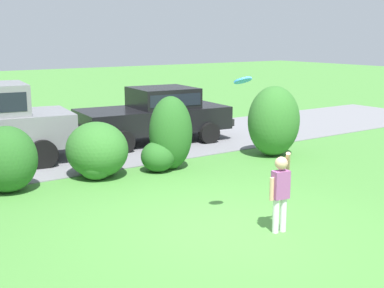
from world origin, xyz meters
name	(u,v)px	position (x,y,z in m)	size (l,w,h in m)	color
ground_plane	(229,228)	(0.00, 0.00, 0.00)	(80.00, 80.00, 0.00)	#478438
driveway_strip	(71,153)	(0.00, 6.53, 0.01)	(28.00, 4.40, 0.02)	slate
shrub_near_tree	(6,162)	(-2.32, 4.07, 0.59)	(1.16, 1.14, 1.31)	#286023
shrub_centre_left	(97,152)	(-0.41, 4.04, 0.56)	(1.31, 1.44, 1.21)	#33702B
shrub_centre	(168,138)	(1.21, 3.74, 0.74)	(1.26, 0.94, 1.68)	#286023
shrub_centre_right	(274,121)	(4.18, 3.43, 0.89)	(1.37, 1.24, 1.78)	#33702B
parked_sedan	(156,113)	(2.62, 6.60, 0.85)	(4.55, 2.40, 1.56)	black
child_thrower	(280,188)	(0.54, -0.56, 0.72)	(0.47, 0.24, 1.29)	white
frisbee	(243,80)	(0.18, -0.05, 2.35)	(0.28, 0.27, 0.14)	#337FDB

